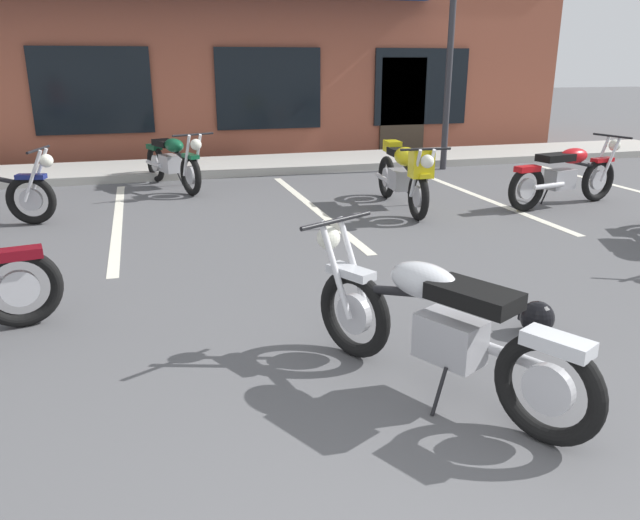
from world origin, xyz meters
name	(u,v)px	position (x,y,z in m)	size (l,w,h in m)	color
ground_plane	(280,319)	(0.00, 3.56, 0.00)	(80.00, 80.00, 0.00)	#515154
sidewalk_kerb	(195,168)	(0.00, 10.98, 0.07)	(22.00, 1.80, 0.14)	#A8A59E
brick_storefront_building	(174,59)	(0.00, 15.06, 2.08)	(17.99, 5.94, 4.15)	brown
painted_stall_lines	(220,213)	(0.00, 7.38, 0.00)	(13.58, 4.80, 0.01)	silver
motorcycle_foreground_classic	(437,324)	(0.68, 2.17, 0.46)	(1.23, 1.93, 0.98)	black
motorcycle_red_sportbike	(172,160)	(-0.49, 9.38, 0.46)	(1.03, 2.03, 0.98)	black
motorcycle_silver_naked	(404,173)	(2.53, 6.87, 0.53)	(0.68, 2.11, 0.98)	black
motorcycle_green_cafe_racer	(566,174)	(4.87, 6.46, 0.46)	(2.09, 0.81, 0.98)	black
helmet_on_pavement	(537,317)	(1.84, 2.75, 0.13)	(0.26, 0.26, 0.26)	black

